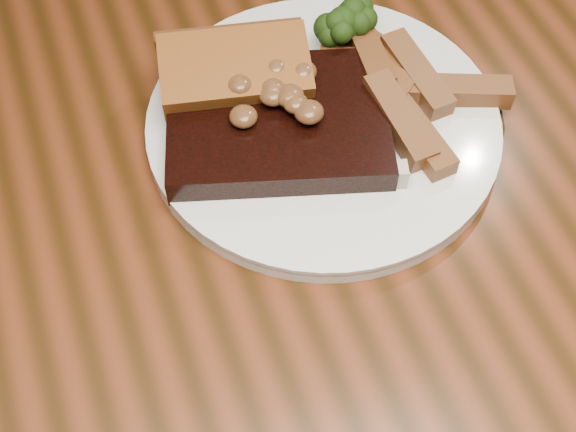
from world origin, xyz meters
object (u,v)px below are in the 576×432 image
Objects in this scene: dining_table at (290,280)px; plate at (323,126)px; chair_far at (61,31)px; garlic_bread at (237,87)px; steak at (278,123)px; potato_wedges at (393,94)px.

dining_table is 5.36× the size of plate.
chair_far is (-0.13, 0.58, -0.17)m from dining_table.
chair_far reaches higher than garlic_bread.
dining_table is at bearing -86.07° from steak.
potato_wedges is (0.10, -0.00, -0.00)m from steak.
potato_wedges is at bearing -1.28° from plate.
potato_wedges is (0.12, -0.05, -0.00)m from garlic_bread.
potato_wedges is (0.12, 0.08, 0.12)m from dining_table.
garlic_bread is at bearing 157.02° from potato_wedges.
chair_far is 0.64m from potato_wedges.
dining_table is 0.62m from chair_far.
garlic_bread is at bearing 94.04° from chair_far.
potato_wedges reaches higher than plate.
steak is at bearing 177.69° from plate.
chair_far is 0.60m from plate.
dining_table is at bearing -77.52° from garlic_bread.
plate is (0.06, 0.08, 0.10)m from dining_table.
steak is at bearing 77.15° from dining_table.
potato_wedges is (0.06, -0.00, 0.02)m from plate.
plate is 1.67× the size of steak.
potato_wedges is (0.25, -0.51, 0.29)m from chair_far.
potato_wedges is at bearing 15.11° from steak.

